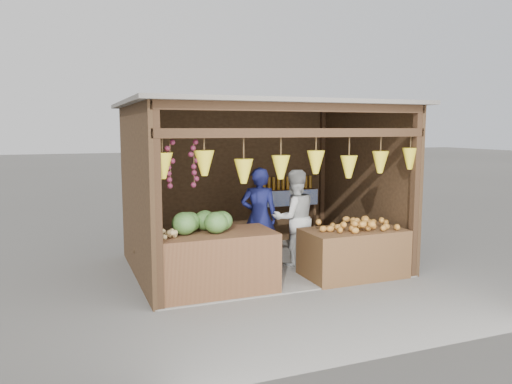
% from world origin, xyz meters
% --- Properties ---
extents(ground, '(80.00, 80.00, 0.00)m').
position_xyz_m(ground, '(0.00, 0.00, 0.00)').
color(ground, '#514F49').
rests_on(ground, ground).
extents(stall_structure, '(4.30, 3.30, 2.66)m').
position_xyz_m(stall_structure, '(-0.03, -0.04, 1.67)').
color(stall_structure, slate).
rests_on(stall_structure, ground).
extents(back_shelf, '(1.25, 0.32, 1.32)m').
position_xyz_m(back_shelf, '(1.05, 1.28, 0.87)').
color(back_shelf, '#382314').
rests_on(back_shelf, ground).
extents(counter_left, '(1.71, 0.85, 0.84)m').
position_xyz_m(counter_left, '(-1.13, -1.05, 0.42)').
color(counter_left, '#492818').
rests_on(counter_left, ground).
extents(counter_right, '(1.53, 0.85, 0.73)m').
position_xyz_m(counter_right, '(1.10, -1.09, 0.37)').
color(counter_right, '#4A3118').
rests_on(counter_right, ground).
extents(stool, '(0.33, 0.33, 0.31)m').
position_xyz_m(stool, '(-1.85, 0.06, 0.16)').
color(stool, black).
rests_on(stool, ground).
extents(man_standing, '(0.71, 0.60, 1.64)m').
position_xyz_m(man_standing, '(-0.05, -0.07, 0.82)').
color(man_standing, '#13174A').
rests_on(man_standing, ground).
extents(woman_standing, '(0.78, 0.61, 1.59)m').
position_xyz_m(woman_standing, '(0.52, -0.21, 0.80)').
color(woman_standing, silver).
rests_on(woman_standing, ground).
extents(vendor_seated, '(0.59, 0.58, 1.03)m').
position_xyz_m(vendor_seated, '(-1.85, 0.06, 0.83)').
color(vendor_seated, '#4E371F').
rests_on(vendor_seated, stool).
extents(melon_pile, '(1.00, 0.50, 0.32)m').
position_xyz_m(melon_pile, '(-1.19, -0.97, 1.00)').
color(melon_pile, '#134312').
rests_on(melon_pile, counter_left).
extents(tanfruit_pile, '(0.34, 0.40, 0.13)m').
position_xyz_m(tanfruit_pile, '(-1.76, -1.11, 0.91)').
color(tanfruit_pile, tan).
rests_on(tanfruit_pile, counter_left).
extents(mango_pile, '(1.40, 0.64, 0.22)m').
position_xyz_m(mango_pile, '(1.16, -1.14, 0.84)').
color(mango_pile, '#C23C19').
rests_on(mango_pile, counter_right).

